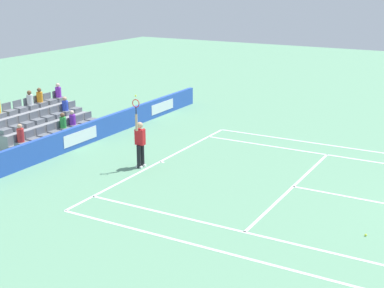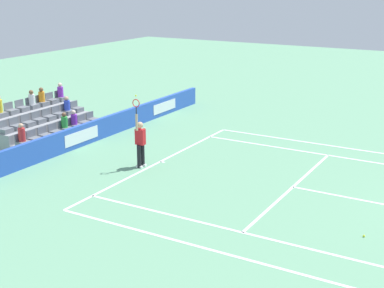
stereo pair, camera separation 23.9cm
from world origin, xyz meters
name	(u,v)px [view 1 (the left image)]	position (x,y,z in m)	size (l,w,h in m)	color
line_baseline	(160,162)	(0.00, -11.89, 0.00)	(10.97, 0.10, 0.01)	white
line_service	(293,186)	(0.00, -6.40, 0.00)	(8.23, 0.10, 0.01)	white
line_singles_sideline_left	(259,236)	(4.12, -5.95, 0.00)	(0.10, 11.89, 0.01)	white
line_singles_sideline_right	(338,156)	(-4.12, -5.95, 0.00)	(0.10, 11.89, 0.01)	white
line_doubles_sideline_left	(239,256)	(5.49, -5.95, 0.00)	(0.10, 11.89, 0.01)	white
line_doubles_sideline_right	(347,148)	(-5.49, -5.95, 0.00)	(0.10, 11.89, 0.01)	white
line_centre_mark	(162,162)	(0.00, -11.79, 0.00)	(0.10, 0.20, 0.01)	white
sponsor_barrier	(79,136)	(0.00, -16.00, 0.46)	(19.60, 0.22, 0.93)	blue
tennis_player	(140,142)	(0.90, -12.19, 0.99)	(0.53, 0.37, 2.85)	black
stadium_stand	(38,127)	(0.00, -18.32, 0.56)	(4.96, 2.85, 2.21)	gray
loose_tennis_ball	(366,235)	(2.67, -3.34, 0.03)	(0.07, 0.07, 0.07)	#D1E533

